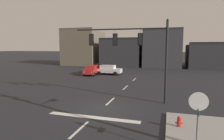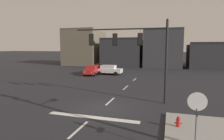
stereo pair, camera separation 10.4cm
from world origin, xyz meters
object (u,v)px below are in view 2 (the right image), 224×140
object	(u,v)px
stop_sign	(197,109)
car_lot_nearside	(109,70)
car_lot_middle	(92,70)
car_lot_farside	(102,68)
signal_mast_near_side	(136,47)
fire_hydrant	(178,124)

from	to	relation	value
stop_sign	car_lot_nearside	xyz separation A→B (m)	(-11.12, 23.02, -1.29)
car_lot_middle	car_lot_farside	size ratio (longest dim) A/B	1.01
signal_mast_near_side	car_lot_nearside	distance (m)	17.28
car_lot_nearside	car_lot_farside	xyz separation A→B (m)	(-1.94, 1.63, 0.00)
car_lot_middle	car_lot_farside	xyz separation A→B (m)	(0.63, 2.87, 0.00)
car_lot_middle	fire_hydrant	world-z (taller)	car_lot_middle
stop_sign	fire_hydrant	bearing A→B (deg)	100.68
stop_sign	car_lot_farside	size ratio (longest dim) A/B	0.62
stop_sign	car_lot_nearside	bearing A→B (deg)	115.79
car_lot_nearside	fire_hydrant	distance (m)	22.74
car_lot_farside	fire_hydrant	xyz separation A→B (m)	(12.52, -21.75, -0.53)
car_lot_middle	car_lot_farside	distance (m)	2.93
car_lot_farside	stop_sign	bearing A→B (deg)	-62.08
car_lot_nearside	fire_hydrant	size ratio (longest dim) A/B	5.98
stop_sign	car_lot_middle	size ratio (longest dim) A/B	0.62
signal_mast_near_side	car_lot_nearside	world-z (taller)	signal_mast_near_side
car_lot_nearside	car_lot_farside	distance (m)	2.53
signal_mast_near_side	fire_hydrant	size ratio (longest dim) A/B	10.33
car_lot_middle	stop_sign	bearing A→B (deg)	-57.85
car_lot_farside	fire_hydrant	size ratio (longest dim) A/B	6.07
stop_sign	fire_hydrant	distance (m)	3.46
car_lot_nearside	car_lot_farside	size ratio (longest dim) A/B	0.99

